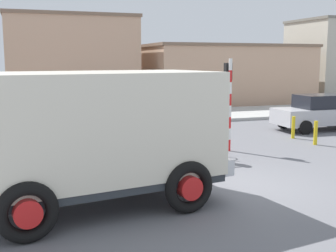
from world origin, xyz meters
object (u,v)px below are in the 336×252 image
object	(u,v)px
truck_foreground	(94,131)
traffic_light_pole	(229,92)
car_red_near	(319,112)
bollard_far	(293,127)
cyclist	(207,133)
car_white_mid	(70,119)
pedestrian_near_kerb	(178,116)
bollard_near	(316,133)

from	to	relation	value
truck_foreground	traffic_light_pole	xyz separation A→B (m)	(5.35, 4.35, 0.40)
car_red_near	bollard_far	world-z (taller)	car_red_near
cyclist	car_white_mid	xyz separation A→B (m)	(-3.71, 5.08, -0.05)
car_red_near	pedestrian_near_kerb	world-z (taller)	pedestrian_near_kerb
pedestrian_near_kerb	car_white_mid	bearing A→B (deg)	169.85
car_red_near	car_white_mid	world-z (taller)	same
bollard_near	car_red_near	bearing A→B (deg)	50.37
car_white_mid	pedestrian_near_kerb	distance (m)	4.38
cyclist	pedestrian_near_kerb	world-z (taller)	cyclist
traffic_light_pole	bollard_near	world-z (taller)	traffic_light_pole
bollard_near	traffic_light_pole	bearing A→B (deg)	177.80
pedestrian_near_kerb	bollard_far	world-z (taller)	pedestrian_near_kerb
cyclist	bollard_far	bearing A→B (deg)	26.15
cyclist	truck_foreground	bearing A→B (deg)	-141.53
truck_foreground	bollard_near	distance (m)	9.94
cyclist	traffic_light_pole	world-z (taller)	traffic_light_pole
cyclist	bollard_near	world-z (taller)	cyclist
cyclist	traffic_light_pole	distance (m)	2.09
traffic_light_pole	pedestrian_near_kerb	bearing A→B (deg)	102.22
cyclist	bollard_near	size ratio (longest dim) A/B	1.91
traffic_light_pole	cyclist	bearing A→B (deg)	-138.97
traffic_light_pole	pedestrian_near_kerb	size ratio (longest dim) A/B	1.98
car_white_mid	bollard_far	xyz separation A→B (m)	(8.57, -2.69, -0.37)
pedestrian_near_kerb	bollard_near	distance (m)	5.42
truck_foreground	cyclist	xyz separation A→B (m)	(4.06, 3.23, -0.80)
bollard_near	truck_foreground	bearing A→B (deg)	-154.72
car_red_near	pedestrian_near_kerb	size ratio (longest dim) A/B	2.49
car_white_mid	pedestrian_near_kerb	size ratio (longest dim) A/B	2.64
car_red_near	bollard_near	xyz separation A→B (m)	(-2.37, -2.86, -0.37)
car_red_near	pedestrian_near_kerb	xyz separation A→B (m)	(-6.63, 0.46, 0.03)
traffic_light_pole	bollard_near	bearing A→B (deg)	-2.20
car_red_near	pedestrian_near_kerb	distance (m)	6.64
pedestrian_near_kerb	bollard_far	distance (m)	4.69
car_white_mid	bollard_near	xyz separation A→B (m)	(8.57, -4.09, -0.37)
traffic_light_pole	bollard_near	xyz separation A→B (m)	(3.57, -0.14, -1.62)
car_white_mid	pedestrian_near_kerb	xyz separation A→B (m)	(4.31, -0.77, 0.03)
traffic_light_pole	car_red_near	xyz separation A→B (m)	(5.94, 2.72, -1.25)
truck_foreground	car_white_mid	world-z (taller)	truck_foreground
bollard_far	traffic_light_pole	bearing A→B (deg)	-160.52
truck_foreground	cyclist	size ratio (longest dim) A/B	3.33
bollard_near	bollard_far	bearing A→B (deg)	90.00
truck_foreground	car_red_near	xyz separation A→B (m)	(11.29, 7.07, -0.85)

